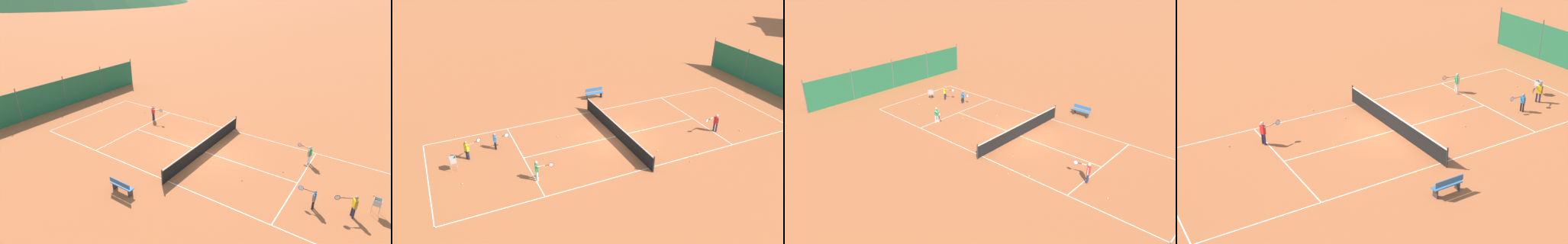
# 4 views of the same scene
# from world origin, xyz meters

# --- Properties ---
(ground_plane) EXTENTS (600.00, 600.00, 0.00)m
(ground_plane) POSITION_xyz_m (0.00, 0.00, 0.00)
(ground_plane) COLOR #B25B33
(court_line_markings) EXTENTS (8.25, 23.85, 0.01)m
(court_line_markings) POSITION_xyz_m (0.00, 0.00, 0.00)
(court_line_markings) COLOR white
(court_line_markings) RESTS_ON ground
(tennis_net) EXTENTS (9.18, 0.08, 1.06)m
(tennis_net) POSITION_xyz_m (0.00, 0.00, 0.50)
(tennis_net) COLOR #2D2D2D
(tennis_net) RESTS_ON ground
(windscreen_fence_far) EXTENTS (17.28, 0.08, 2.90)m
(windscreen_fence_far) POSITION_xyz_m (-0.00, 15.50, 1.31)
(windscreen_fence_far) COLOR #236B42
(windscreen_fence_far) RESTS_ON ground
(player_near_baseline) EXTENTS (0.43, 1.10, 1.29)m
(player_near_baseline) POSITION_xyz_m (2.17, 6.52, 0.75)
(player_near_baseline) COLOR #23284C
(player_near_baseline) RESTS_ON ground
(player_far_service) EXTENTS (0.52, 1.05, 1.26)m
(player_far_service) POSITION_xyz_m (-1.30, -9.45, 0.73)
(player_far_service) COLOR #23284C
(player_far_service) RESTS_ON ground
(player_near_service) EXTENTS (0.56, 1.01, 1.25)m
(player_near_service) POSITION_xyz_m (2.51, -6.26, 0.73)
(player_near_service) COLOR white
(player_near_service) RESTS_ON ground
(player_far_baseline) EXTENTS (0.38, 0.97, 1.13)m
(player_far_baseline) POSITION_xyz_m (-1.75, -7.65, 0.66)
(player_far_baseline) COLOR black
(player_far_baseline) RESTS_ON ground
(tennis_ball_alley_right) EXTENTS (0.07, 0.07, 0.07)m
(tennis_ball_alley_right) POSITION_xyz_m (-1.60, -3.59, 0.03)
(tennis_ball_alley_right) COLOR #CCE033
(tennis_ball_alley_right) RESTS_ON ground
(tennis_ball_near_corner) EXTENTS (0.07, 0.07, 0.07)m
(tennis_ball_near_corner) POSITION_xyz_m (4.61, 2.63, 0.03)
(tennis_ball_near_corner) COLOR #CCE033
(tennis_ball_near_corner) RESTS_ON ground
(tennis_ball_alley_left) EXTENTS (0.07, 0.07, 0.07)m
(tennis_ball_alley_left) POSITION_xyz_m (1.16, -10.20, 0.03)
(tennis_ball_alley_left) COLOR #CCE033
(tennis_ball_alley_left) RESTS_ON ground
(tennis_ball_far_corner) EXTENTS (0.07, 0.07, 0.07)m
(tennis_ball_far_corner) POSITION_xyz_m (0.63, -5.29, 0.03)
(tennis_ball_far_corner) COLOR #CCE033
(tennis_ball_far_corner) RESTS_ON ground
(tennis_ball_mid_court) EXTENTS (0.07, 0.07, 0.07)m
(tennis_ball_mid_court) POSITION_xyz_m (2.85, 8.19, 0.03)
(tennis_ball_mid_court) COLOR #CCE033
(tennis_ball_mid_court) RESTS_ON ground
(tennis_ball_by_net_left) EXTENTS (0.07, 0.07, 0.07)m
(tennis_ball_by_net_left) POSITION_xyz_m (2.74, 1.50, 0.03)
(tennis_ball_by_net_left) COLOR #CCE033
(tennis_ball_by_net_left) RESTS_ON ground
(tennis_ball_service_box) EXTENTS (0.07, 0.07, 0.07)m
(tennis_ball_service_box) POSITION_xyz_m (3.97, 3.73, 0.03)
(tennis_ball_service_box) COLOR #CCE033
(tennis_ball_service_box) RESTS_ON ground
(ball_hopper) EXTENTS (0.36, 0.36, 0.89)m
(ball_hopper) POSITION_xyz_m (-0.39, -10.40, 0.66)
(ball_hopper) COLOR #B7B7BC
(ball_hopper) RESTS_ON ground
(courtside_bench) EXTENTS (0.36, 1.50, 0.84)m
(courtside_bench) POSITION_xyz_m (-6.34, 1.40, 0.45)
(courtside_bench) COLOR #336699
(courtside_bench) RESTS_ON ground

